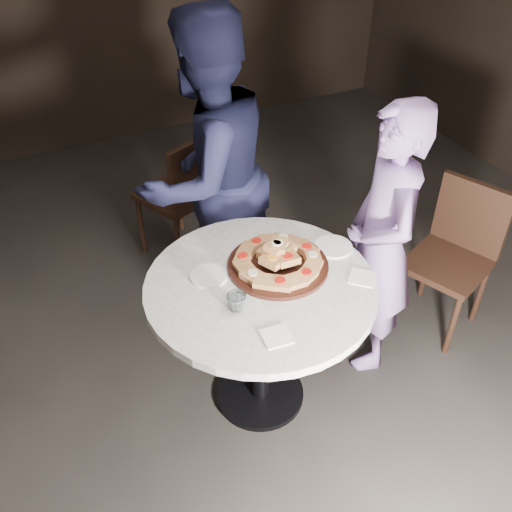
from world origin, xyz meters
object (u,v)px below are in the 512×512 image
Objects in this scene: table at (260,307)px; chair_far at (185,190)px; chair_right at (456,248)px; diner_navy at (206,177)px; serving_board at (278,265)px; focaccia_pile at (278,258)px; diner_teal at (381,244)px; water_glass at (237,302)px.

table is 1.51× the size of chair_far.
diner_navy is (-1.28, 0.78, 0.41)m from chair_right.
chair_far is 1.81m from chair_right.
serving_board is 1.12× the size of focaccia_pile.
chair_right is at bearing 0.19° from focaccia_pile.
focaccia_pile reaches higher than table.
chair_far is at bearing -136.57° from diner_teal.
diner_navy is (-0.06, 0.78, 0.06)m from focaccia_pile.
chair_right is at bearing 3.30° from table.
chair_right is (1.54, 0.19, -0.34)m from water_glass.
table is at bearing 32.55° from water_glass.
diner_navy reaches higher than serving_board.
serving_board is at bearing -111.94° from chair_right.
diner_teal reaches higher than chair_right.
serving_board is at bearing -73.81° from diner_teal.
serving_board is 0.04m from focaccia_pile.
diner_navy is at bearing -122.02° from diner_teal.
diner_navy reaches higher than water_glass.
diner_teal is (0.60, -0.03, -0.10)m from focaccia_pile.
table is at bearing -151.54° from serving_board.
table is 2.92× the size of serving_board.
table is at bearing -150.90° from focaccia_pile.
water_glass is (-0.31, -0.19, -0.01)m from focaccia_pile.
diner_teal is at bearing -2.77° from serving_board.
chair_right is 0.59× the size of diner_teal.
table is 0.26m from focaccia_pile.
focaccia_pile is 4.91× the size of water_glass.
water_glass is 0.10× the size of chair_right.
diner_teal reaches higher than serving_board.
focaccia_pile is 1.28m from chair_right.
serving_board reaches higher than table.
diner_navy is (0.08, 0.85, 0.27)m from table.
water_glass is 0.06× the size of diner_teal.
diner_teal is (0.74, 0.04, 0.12)m from table.
table is at bearing 61.27° from chair_far.
water_glass is 0.09× the size of chair_far.
focaccia_pile is at bearing 31.10° from water_glass.
chair_far is (0.12, 1.40, -0.13)m from table.
water_glass reaches higher than serving_board.
chair_far is 0.68m from diner_navy.
table is 0.29m from water_glass.
table is 0.22m from serving_board.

